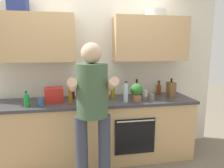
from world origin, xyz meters
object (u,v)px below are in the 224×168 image
object	(u,v)px
bottle_wine	(137,90)
cup_tea	(40,102)
bottle_syrup	(70,95)
bottle_juice	(106,93)
grocery_bag_crisps	(54,95)
knife_block	(171,89)
bottle_oil	(113,90)
cup_coffee	(145,93)
bottle_soda	(27,101)
potted_herb	(137,91)
bottle_vinegar	(159,89)
bottle_water	(126,93)
person_standing	(92,107)
bottle_soy	(72,92)
cup_stoneware	(151,97)

from	to	relation	value
bottle_wine	cup_tea	world-z (taller)	bottle_wine
bottle_syrup	bottle_juice	bearing A→B (deg)	17.01
grocery_bag_crisps	bottle_juice	bearing A→B (deg)	-1.28
knife_block	bottle_oil	bearing A→B (deg)	176.26
bottle_syrup	bottle_oil	world-z (taller)	bottle_syrup
knife_block	cup_coffee	bearing A→B (deg)	165.44
bottle_soda	potted_herb	size ratio (longest dim) A/B	0.81
bottle_vinegar	grocery_bag_crisps	world-z (taller)	bottle_vinegar
bottle_oil	bottle_vinegar	distance (m)	0.80
bottle_oil	knife_block	xyz separation A→B (m)	(0.90, -0.06, -0.01)
bottle_water	bottle_wine	bearing A→B (deg)	48.64
cup_tea	bottle_wine	bearing A→B (deg)	11.85
bottle_juice	potted_herb	world-z (taller)	bottle_juice
cup_tea	person_standing	bearing A→B (deg)	-37.49
cup_coffee	knife_block	size ratio (longest dim) A/B	0.36
bottle_soy	bottle_wine	bearing A→B (deg)	-2.33
bottle_water	cup_stoneware	distance (m)	0.39
bottle_oil	bottle_vinegar	world-z (taller)	bottle_oil
potted_herb	bottle_soda	bearing A→B (deg)	-177.78
bottle_vinegar	cup_tea	size ratio (longest dim) A/B	2.11
bottle_oil	cup_stoneware	xyz separation A→B (m)	(0.52, -0.22, -0.08)
cup_coffee	grocery_bag_crisps	distance (m)	1.37
bottle_oil	cup_tea	size ratio (longest dim) A/B	2.75
person_standing	knife_block	world-z (taller)	person_standing
bottle_water	bottle_juice	xyz separation A→B (m)	(-0.25, 0.16, -0.02)
bottle_soy	knife_block	size ratio (longest dim) A/B	0.88
bottle_wine	bottle_water	distance (m)	0.36
bottle_vinegar	cup_stoneware	bearing A→B (deg)	-125.75
bottle_syrup	bottle_juice	size ratio (longest dim) A/B	1.22
bottle_wine	bottle_water	size ratio (longest dim) A/B	0.94
bottle_syrup	cup_coffee	xyz separation A→B (m)	(1.13, 0.26, -0.08)
knife_block	potted_herb	xyz separation A→B (m)	(-0.59, -0.14, 0.02)
bottle_vinegar	bottle_syrup	bearing A→B (deg)	-165.33
bottle_soda	bottle_syrup	bearing A→B (deg)	3.59
potted_herb	cup_coffee	bearing A→B (deg)	48.13
person_standing	bottle_soy	world-z (taller)	person_standing
bottle_syrup	bottle_water	size ratio (longest dim) A/B	1.09
bottle_vinegar	bottle_juice	size ratio (longest dim) A/B	0.84
cup_stoneware	person_standing	bearing A→B (deg)	-149.63
bottle_juice	grocery_bag_crisps	world-z (taller)	bottle_juice
bottle_water	potted_herb	world-z (taller)	bottle_water
cup_stoneware	bottle_vinegar	bearing A→B (deg)	54.25
person_standing	bottle_wine	distance (m)	1.07
person_standing	bottle_syrup	xyz separation A→B (m)	(-0.25, 0.51, 0.03)
bottle_wine	cup_coffee	bearing A→B (deg)	0.93
bottle_oil	bottle_water	distance (m)	0.27
bottle_vinegar	cup_stoneware	world-z (taller)	bottle_vinegar
bottle_soda	bottle_water	size ratio (longest dim) A/B	0.70
person_standing	bottle_syrup	size ratio (longest dim) A/B	5.33
bottle_soy	bottle_soda	distance (m)	0.65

